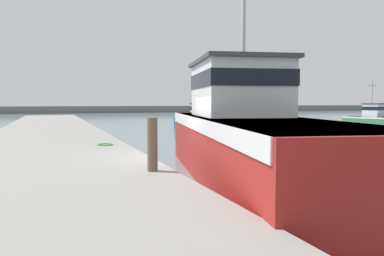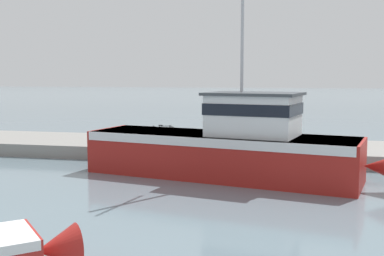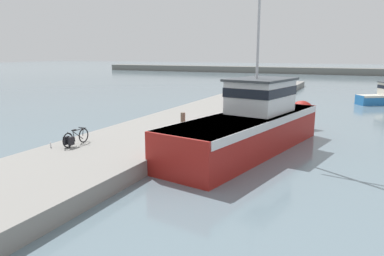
{
  "view_description": "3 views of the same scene",
  "coord_description": "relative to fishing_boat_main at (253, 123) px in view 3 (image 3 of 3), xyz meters",
  "views": [
    {
      "loc": [
        -3.52,
        -10.79,
        2.34
      ],
      "look_at": [
        -0.79,
        -3.53,
        1.81
      ],
      "focal_mm": 35.0,
      "sensor_mm": 36.0,
      "label": 1
    },
    {
      "loc": [
        22.48,
        2.03,
        4.4
      ],
      "look_at": [
        0.58,
        -2.85,
        1.98
      ],
      "focal_mm": 45.0,
      "sensor_mm": 36.0,
      "label": 2
    },
    {
      "loc": [
        7.07,
        -19.64,
        5.09
      ],
      "look_at": [
        -0.05,
        -3.8,
        1.56
      ],
      "focal_mm": 35.0,
      "sensor_mm": 36.0,
      "label": 3
    }
  ],
  "objects": [
    {
      "name": "water_bottle_on_curb",
      "position": [
        -8.01,
        -6.27,
        -0.58
      ],
      "size": [
        0.06,
        0.06,
        0.25
      ],
      "primitive_type": "cylinder",
      "color": "silver",
      "rests_on": "dock_pier"
    },
    {
      "name": "ground_plane",
      "position": [
        -2.06,
        0.59,
        -1.41
      ],
      "size": [
        320.0,
        320.0,
        0.0
      ],
      "primitive_type": "plane",
      "color": "slate"
    },
    {
      "name": "fishing_boat_main",
      "position": [
        0.0,
        0.0,
        0.0
      ],
      "size": [
        5.56,
        14.2,
        10.48
      ],
      "rotation": [
        0.0,
        0.0,
        -0.21
      ],
      "color": "maroon",
      "rests_on": "ground_plane"
    },
    {
      "name": "mooring_post",
      "position": [
        -3.35,
        -1.61,
        -0.07
      ],
      "size": [
        0.24,
        0.24,
        1.28
      ],
      "primitive_type": "cylinder",
      "color": "brown",
      "rests_on": "dock_pier"
    },
    {
      "name": "bicycle_touring",
      "position": [
        -7.25,
        -5.54,
        -0.35
      ],
      "size": [
        0.44,
        1.82,
        0.78
      ],
      "rotation": [
        0.0,
        0.0,
        0.02
      ],
      "color": "black",
      "rests_on": "dock_pier"
    },
    {
      "name": "hose_coil",
      "position": [
        -3.69,
        4.32,
        -0.69
      ],
      "size": [
        0.61,
        0.61,
        0.04
      ],
      "primitive_type": "torus",
      "color": "green",
      "rests_on": "dock_pier"
    },
    {
      "name": "dock_pier",
      "position": [
        -5.71,
        0.59,
        -1.06
      ],
      "size": [
        5.77,
        80.0,
        0.7
      ],
      "primitive_type": "cube",
      "color": "gray",
      "rests_on": "ground_plane"
    }
  ]
}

